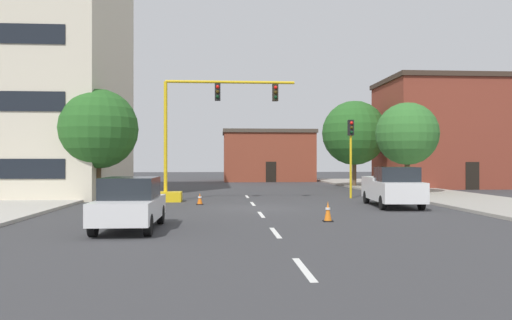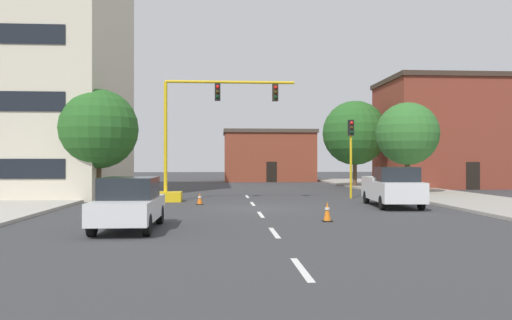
# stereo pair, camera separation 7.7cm
# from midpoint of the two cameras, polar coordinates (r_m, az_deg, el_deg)

# --- Properties ---
(ground_plane) EXTENTS (160.00, 160.00, 0.00)m
(ground_plane) POSITION_cam_midpoint_polar(r_m,az_deg,el_deg) (24.91, -0.08, -5.37)
(ground_plane) COLOR #38383A
(sidewalk_left) EXTENTS (6.00, 56.00, 0.14)m
(sidewalk_left) POSITION_cam_midpoint_polar(r_m,az_deg,el_deg) (34.46, -21.96, -3.78)
(sidewalk_left) COLOR #B2ADA3
(sidewalk_left) RESTS_ON ground_plane
(sidewalk_right) EXTENTS (6.00, 56.00, 0.14)m
(sidewalk_right) POSITION_cam_midpoint_polar(r_m,az_deg,el_deg) (35.69, 19.08, -3.65)
(sidewalk_right) COLOR #9E998E
(sidewalk_right) RESTS_ON ground_plane
(lane_stripe_seg_0) EXTENTS (0.16, 2.40, 0.01)m
(lane_stripe_seg_0) POSITION_cam_midpoint_polar(r_m,az_deg,el_deg) (11.12, 5.14, -11.96)
(lane_stripe_seg_0) COLOR silver
(lane_stripe_seg_0) RESTS_ON ground_plane
(lane_stripe_seg_1) EXTENTS (0.16, 2.40, 0.01)m
(lane_stripe_seg_1) POSITION_cam_midpoint_polar(r_m,az_deg,el_deg) (16.49, 2.03, -8.06)
(lane_stripe_seg_1) COLOR silver
(lane_stripe_seg_1) RESTS_ON ground_plane
(lane_stripe_seg_2) EXTENTS (0.16, 2.40, 0.01)m
(lane_stripe_seg_2) POSITION_cam_midpoint_polar(r_m,az_deg,el_deg) (21.93, 0.48, -6.08)
(lane_stripe_seg_2) COLOR silver
(lane_stripe_seg_2) RESTS_ON ground_plane
(lane_stripe_seg_3) EXTENTS (0.16, 2.40, 0.01)m
(lane_stripe_seg_3) POSITION_cam_midpoint_polar(r_m,az_deg,el_deg) (27.39, -0.45, -4.88)
(lane_stripe_seg_3) COLOR silver
(lane_stripe_seg_3) RESTS_ON ground_plane
(lane_stripe_seg_4) EXTENTS (0.16, 2.40, 0.01)m
(lane_stripe_seg_4) POSITION_cam_midpoint_polar(r_m,az_deg,el_deg) (32.87, -1.07, -4.08)
(lane_stripe_seg_4) COLOR silver
(lane_stripe_seg_4) RESTS_ON ground_plane
(building_brick_center) EXTENTS (10.25, 7.48, 5.74)m
(building_brick_center) POSITION_cam_midpoint_polar(r_m,az_deg,el_deg) (58.60, 1.27, 0.49)
(building_brick_center) COLOR brown
(building_brick_center) RESTS_ON ground_plane
(building_row_right) EXTENTS (11.44, 8.75, 9.40)m
(building_row_right) POSITION_cam_midpoint_polar(r_m,az_deg,el_deg) (47.93, 20.53, 2.81)
(building_row_right) COLOR brown
(building_row_right) RESTS_ON ground_plane
(traffic_signal_gantry) EXTENTS (8.19, 1.20, 6.83)m
(traffic_signal_gantry) POSITION_cam_midpoint_polar(r_m,az_deg,el_deg) (29.13, -8.12, -0.29)
(traffic_signal_gantry) COLOR yellow
(traffic_signal_gantry) RESTS_ON ground_plane
(traffic_light_pole_right) EXTENTS (0.32, 0.47, 4.80)m
(traffic_light_pole_right) POSITION_cam_midpoint_polar(r_m,az_deg,el_deg) (31.99, 10.42, 2.13)
(traffic_light_pole_right) COLOR yellow
(traffic_light_pole_right) RESTS_ON ground_plane
(tree_left_near) EXTENTS (4.61, 4.61, 6.45)m
(tree_left_near) POSITION_cam_midpoint_polar(r_m,az_deg,el_deg) (31.04, -17.20, 3.32)
(tree_left_near) COLOR #4C3823
(tree_left_near) RESTS_ON ground_plane
(tree_right_mid) EXTENTS (4.22, 4.22, 6.23)m
(tree_right_mid) POSITION_cam_midpoint_polar(r_m,az_deg,el_deg) (36.10, 16.38, 2.80)
(tree_right_mid) COLOR #4C3823
(tree_right_mid) RESTS_ON ground_plane
(tree_right_far) EXTENTS (5.56, 5.56, 7.49)m
(tree_right_far) POSITION_cam_midpoint_polar(r_m,az_deg,el_deg) (45.28, 10.81, 2.97)
(tree_right_far) COLOR brown
(tree_right_far) RESTS_ON ground_plane
(pickup_truck_white) EXTENTS (2.43, 5.54, 1.99)m
(pickup_truck_white) POSITION_cam_midpoint_polar(r_m,az_deg,el_deg) (26.52, 14.81, -2.93)
(pickup_truck_white) COLOR white
(pickup_truck_white) RESTS_ON ground_plane
(sedan_white_near_left) EXTENTS (1.90, 4.52, 1.74)m
(sedan_white_near_left) POSITION_cam_midpoint_polar(r_m,az_deg,el_deg) (17.65, -13.92, -4.65)
(sedan_white_near_left) COLOR white
(sedan_white_near_left) RESTS_ON ground_plane
(traffic_cone_roadside_a) EXTENTS (0.36, 0.36, 0.60)m
(traffic_cone_roadside_a) POSITION_cam_midpoint_polar(r_m,az_deg,el_deg) (27.05, -6.34, -4.32)
(traffic_cone_roadside_a) COLOR black
(traffic_cone_roadside_a) RESTS_ON ground_plane
(traffic_cone_roadside_b) EXTENTS (0.36, 0.36, 0.76)m
(traffic_cone_roadside_b) POSITION_cam_midpoint_polar(r_m,az_deg,el_deg) (19.62, 7.88, -5.70)
(traffic_cone_roadside_b) COLOR black
(traffic_cone_roadside_b) RESTS_ON ground_plane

